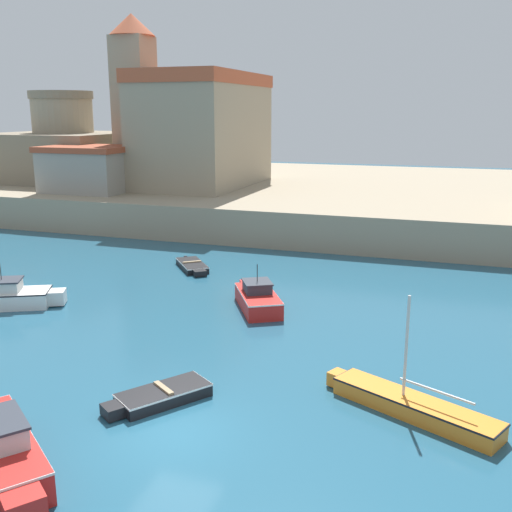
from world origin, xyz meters
The scene contains 10 objects.
ground_plane centered at (0.00, 0.00, 0.00)m, with size 200.00×200.00×0.00m, color #235670.
quay_seawall centered at (0.00, 45.70, 1.40)m, with size 120.00×40.00×2.79m, color gray.
motorboat_red_0 centered at (-1.48, 12.61, 0.56)m, with size 3.65×4.94×2.34m.
dinghy_black_1 centered at (-8.00, 18.69, 0.23)m, with size 3.34×3.76×0.48m.
dinghy_black_3 centered at (-1.38, 1.69, 0.26)m, with size 3.08×3.79×0.55m.
sailboat_orange_5 centered at (7.06, 3.66, 0.35)m, with size 6.21×3.64×4.15m.
motorboat_white_6 centered at (-14.16, 8.44, 0.56)m, with size 5.99×3.98×2.39m.
church centered at (-16.70, 38.82, 8.54)m, with size 12.79×15.98×15.99m.
fortress centered at (-32.00, 38.81, 5.90)m, with size 13.10×13.10×9.17m.
harbor_shed_far_end centered at (-24.00, 31.42, 4.87)m, with size 7.77×6.39×4.10m.
Camera 1 is at (8.07, -15.48, 10.04)m, focal length 42.00 mm.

